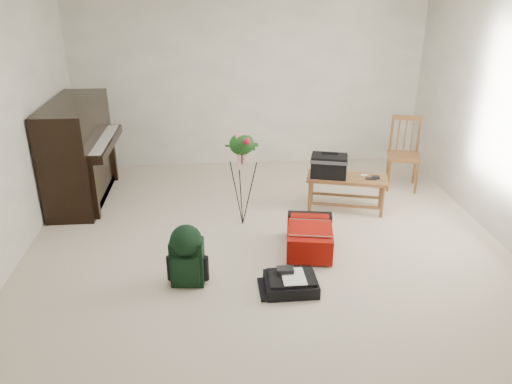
{
  "coord_description": "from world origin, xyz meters",
  "views": [
    {
      "loc": [
        -0.49,
        -4.39,
        2.65
      ],
      "look_at": [
        -0.1,
        0.35,
        0.56
      ],
      "focal_mm": 35.0,
      "sensor_mm": 36.0,
      "label": 1
    }
  ],
  "objects": [
    {
      "name": "black_duffel",
      "position": [
        0.14,
        -0.62,
        0.07
      ],
      "size": [
        0.48,
        0.38,
        0.2
      ],
      "rotation": [
        0.0,
        0.0,
        0.02
      ],
      "color": "black",
      "rests_on": "floor"
    },
    {
      "name": "wall_back",
      "position": [
        0.0,
        2.75,
        1.25
      ],
      "size": [
        5.0,
        0.04,
        2.5
      ],
      "primitive_type": "cube",
      "color": "white",
      "rests_on": "floor"
    },
    {
      "name": "bench",
      "position": [
        0.9,
        1.0,
        0.51
      ],
      "size": [
        1.01,
        0.61,
        0.72
      ],
      "rotation": [
        0.0,
        0.0,
        -0.26
      ],
      "color": "brown",
      "rests_on": "floor"
    },
    {
      "name": "green_backpack",
      "position": [
        -0.79,
        -0.44,
        0.33
      ],
      "size": [
        0.32,
        0.29,
        0.6
      ],
      "rotation": [
        0.0,
        0.0,
        -0.1
      ],
      "color": "black",
      "rests_on": "floor"
    },
    {
      "name": "piano",
      "position": [
        -2.19,
        1.6,
        0.6
      ],
      "size": [
        0.71,
        1.5,
        1.25
      ],
      "color": "black",
      "rests_on": "floor"
    },
    {
      "name": "red_suitcase",
      "position": [
        0.44,
        0.12,
        0.15
      ],
      "size": [
        0.56,
        0.75,
        0.29
      ],
      "rotation": [
        0.0,
        0.0,
        -0.17
      ],
      "color": "#A41407",
      "rests_on": "floor"
    },
    {
      "name": "flower_stand",
      "position": [
        -0.22,
        0.72,
        0.54
      ],
      "size": [
        0.44,
        0.44,
        1.12
      ],
      "rotation": [
        0.0,
        0.0,
        0.31
      ],
      "color": "black",
      "rests_on": "floor"
    },
    {
      "name": "floor",
      "position": [
        0.0,
        0.0,
        0.0
      ],
      "size": [
        5.0,
        5.5,
        0.01
      ],
      "primitive_type": "cube",
      "color": "#BDAE98",
      "rests_on": "ground"
    },
    {
      "name": "dining_chair",
      "position": [
        1.96,
        1.65,
        0.46
      ],
      "size": [
        0.51,
        0.51,
        0.94
      ],
      "rotation": [
        0.0,
        0.0,
        -0.29
      ],
      "color": "brown",
      "rests_on": "floor"
    }
  ]
}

